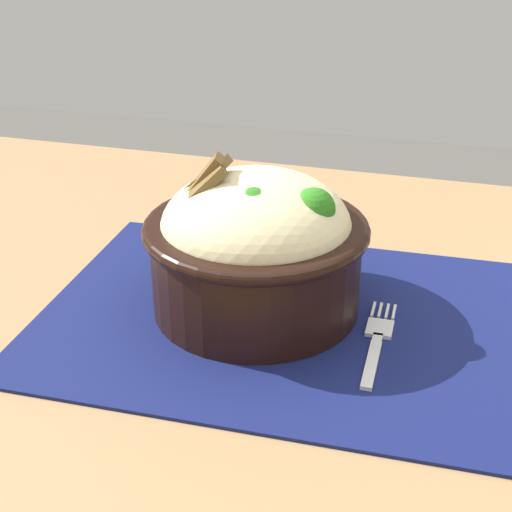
# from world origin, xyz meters

# --- Properties ---
(table) EXTENTS (1.38, 0.77, 0.78)m
(table) POSITION_xyz_m (0.00, 0.00, 0.71)
(table) COLOR #99754C
(table) RESTS_ON ground_plane
(placemat) EXTENTS (0.43, 0.32, 0.00)m
(placemat) POSITION_xyz_m (-0.04, -0.00, 0.78)
(placemat) COLOR #11194C
(placemat) RESTS_ON table
(bowl) EXTENTS (0.22, 0.22, 0.14)m
(bowl) POSITION_xyz_m (-0.07, 0.01, 0.84)
(bowl) COLOR black
(bowl) RESTS_ON placemat
(fork) EXTENTS (0.02, 0.13, 0.00)m
(fork) POSITION_xyz_m (0.04, -0.02, 0.78)
(fork) COLOR silver
(fork) RESTS_ON placemat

